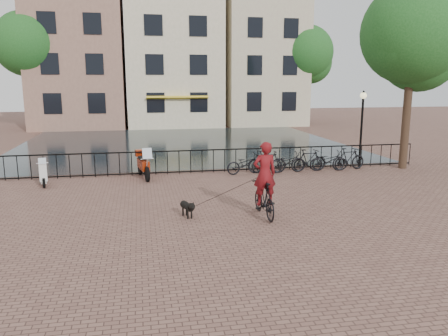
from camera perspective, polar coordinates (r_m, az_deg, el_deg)
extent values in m
plane|color=brown|center=(11.49, 2.88, -8.80)|extent=(100.00, 100.00, 0.00)
plane|color=black|center=(28.16, -5.56, 3.24)|extent=(20.00, 20.00, 0.00)
cube|color=black|center=(18.88, -2.89, 2.34)|extent=(20.00, 0.05, 0.05)
cube|color=black|center=(19.04, -2.87, -0.39)|extent=(20.00, 0.05, 0.05)
cube|color=#835C4C|center=(40.81, -18.38, 13.68)|extent=(7.50, 9.00, 12.00)
cube|color=#C3BB94|center=(40.61, -6.76, 13.47)|extent=(8.00, 9.00, 11.00)
cube|color=yellow|center=(35.92, -6.08, 9.14)|extent=(5.00, 0.60, 0.15)
cube|color=#BEA78D|center=(42.02, 4.51, 14.46)|extent=(7.00, 9.00, 12.50)
cylinder|color=black|center=(38.40, -23.92, 9.21)|extent=(0.36, 0.36, 6.30)
sphere|color=#194D1A|center=(38.49, -24.36, 14.55)|extent=(5.04, 5.04, 5.04)
cylinder|color=black|center=(21.36, 22.81, 7.39)|extent=(0.36, 0.36, 5.60)
sphere|color=#194D1A|center=(21.43, 23.49, 15.94)|extent=(4.48, 4.48, 4.48)
cylinder|color=black|center=(40.22, 10.48, 9.78)|extent=(0.36, 0.36, 5.95)
sphere|color=#194D1A|center=(40.28, 10.66, 14.62)|extent=(4.76, 4.76, 4.76)
cylinder|color=black|center=(20.69, 17.47, 4.30)|extent=(0.10, 0.10, 3.20)
sphere|color=beige|center=(20.56, 17.75, 9.01)|extent=(0.30, 0.30, 0.30)
imported|color=black|center=(12.89, 5.28, -3.90)|extent=(0.59, 1.92, 1.15)
imported|color=maroon|center=(12.68, 5.35, 0.09)|extent=(0.84, 0.56, 2.25)
imported|color=black|center=(18.73, 2.84, 0.57)|extent=(1.79, 0.86, 0.90)
imported|color=black|center=(18.97, 5.63, 0.81)|extent=(1.70, 0.65, 1.00)
imported|color=black|center=(19.27, 8.34, 0.76)|extent=(1.78, 0.83, 0.90)
imported|color=black|center=(19.59, 10.97, 0.99)|extent=(1.70, 0.62, 1.00)
imported|color=black|center=(19.97, 13.50, 0.94)|extent=(1.76, 0.76, 0.90)
imported|color=black|center=(20.37, 15.94, 1.16)|extent=(1.72, 0.72, 1.00)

